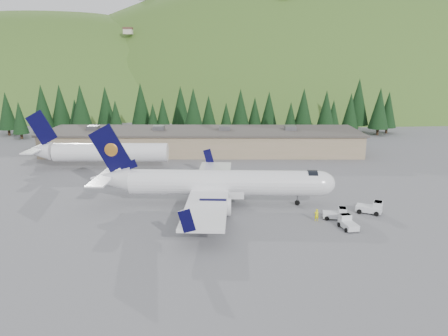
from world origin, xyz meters
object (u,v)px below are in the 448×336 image
baggage_tug_b (371,208)px  ramp_worker (316,215)px  terminal_building (203,141)px  second_airliner (96,152)px  airliner (217,184)px  baggage_tug_a (337,214)px  baggage_tug_c (348,223)px

baggage_tug_b → ramp_worker: size_ratio=2.32×
ramp_worker → terminal_building: bearing=-75.3°
second_airliner → ramp_worker: (37.07, -28.80, -2.51)m
airliner → baggage_tug_b: 21.81m
airliner → second_airliner: size_ratio=1.29×
airliner → baggage_tug_a: airliner is taller
airliner → terminal_building: 38.18m
airliner → baggage_tug_a: bearing=-19.0°
baggage_tug_a → baggage_tug_b: bearing=31.8°
second_airliner → baggage_tug_b: 52.14m
ramp_worker → baggage_tug_a: bearing=-171.6°
terminal_building → ramp_worker: 48.00m
baggage_tug_a → baggage_tug_b: size_ratio=0.85×
airliner → baggage_tug_c: bearing=-27.7°
baggage_tug_a → baggage_tug_c: (0.54, -3.30, -0.01)m
baggage_tug_c → terminal_building: 51.65m
second_airliner → ramp_worker: second_airliner is taller
terminal_building → baggage_tug_b: bearing=-58.8°
terminal_building → ramp_worker: size_ratio=43.70×
airliner → ramp_worker: size_ratio=21.86×
airliner → terminal_building: size_ratio=0.50×
airliner → baggage_tug_a: 17.30m
second_airliner → ramp_worker: bearing=-37.8°
second_airliner → airliner: bearing=-42.6°
airliner → ramp_worker: bearing=-25.5°
baggage_tug_c → terminal_building: terminal_building is taller
airliner → ramp_worker: (13.18, -6.83, -2.33)m
baggage_tug_a → baggage_tug_c: size_ratio=1.00×
baggage_tug_b → terminal_building: (-25.30, 41.84, 1.82)m
terminal_building → second_airliner: bearing=-141.2°
baggage_tug_b → baggage_tug_c: (-4.78, -5.52, -0.09)m
airliner → second_airliner: (-23.88, 21.97, 0.18)m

